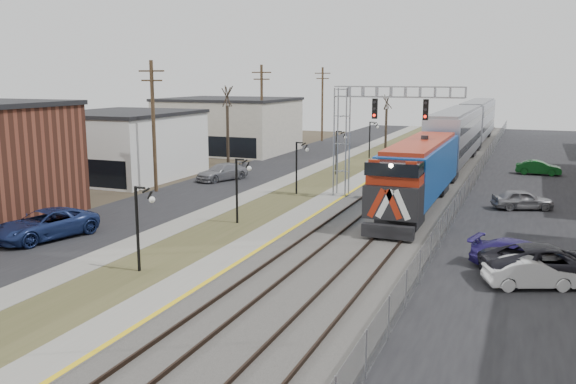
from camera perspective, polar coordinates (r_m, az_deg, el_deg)
The scene contains 23 objects.
ground at distance 20.76m, azimuth -17.62°, elevation -14.90°, with size 160.00×160.00×0.00m, color #473D2D.
street_west at distance 55.38m, azimuth -3.85°, elevation 1.62°, with size 7.00×120.00×0.04m, color black.
sidewalk at distance 53.60m, azimuth 0.49°, elevation 1.36°, with size 2.00×120.00×0.08m, color gray.
grass_median at distance 52.60m, azimuth 3.53°, elevation 1.15°, with size 4.00×120.00×0.06m, color #444524.
platform at distance 51.74m, azimuth 6.69°, elevation 1.04°, with size 2.00×120.00×0.24m, color gray.
ballast_bed at distance 50.69m, azimuth 12.15°, elevation 0.64°, with size 8.00×120.00×0.20m, color #595651.
platform_edge at distance 51.50m, azimuth 7.64°, elevation 1.11°, with size 0.24×120.00×0.01m, color gold.
track_near at distance 51.02m, azimuth 9.94°, elevation 0.99°, with size 1.58×120.00×0.15m.
track_far at distance 50.44m, azimuth 13.83°, elevation 0.72°, with size 1.58×120.00×0.15m.
train at distance 64.65m, azimuth 15.82°, elevation 5.12°, with size 3.00×63.05×5.33m.
signal_gantry at distance 43.78m, azimuth 7.23°, elevation 6.47°, with size 9.00×1.07×8.15m.
lampposts at distance 37.00m, azimuth -4.62°, elevation 0.13°, with size 0.14×62.14×4.00m.
utility_poles at distance 47.65m, azimuth -12.46°, elevation 5.94°, with size 0.28×80.28×10.00m.
fence at distance 50.06m, azimuth 16.92°, elevation 1.10°, with size 0.04×120.00×1.60m, color gray.
buildings_west at distance 51.17m, azimuth -18.92°, elevation 3.69°, with size 14.00×67.00×7.00m.
bare_trees at distance 59.03m, azimuth -3.26°, elevation 4.82°, with size 12.30×42.30×5.95m.
car_lot_b at distance 27.82m, azimuth 21.79°, elevation -7.12°, with size 1.35×3.87×1.27m, color silver.
car_lot_c at distance 28.80m, azimuth 23.36°, elevation -6.27°, with size 2.70×5.86×1.63m, color black.
car_lot_d at distance 29.92m, azimuth 21.14°, elevation -5.74°, with size 1.93×4.74×1.38m, color navy.
car_lot_e at distance 43.66m, azimuth 21.09°, elevation -0.70°, with size 1.58×3.93×1.34m, color slate.
car_lot_f at distance 59.55m, azimuth 22.39°, elevation 2.08°, with size 1.36×3.89×1.28m, color #0E4817.
car_street_a at distance 35.96m, azimuth -21.77°, elevation -2.90°, with size 2.63×5.70×1.59m, color navy.
car_street_b at distance 52.49m, azimuth -6.19°, elevation 1.84°, with size 1.98×4.86×1.41m, color gray.
Camera 1 is at (12.26, -14.24, 8.83)m, focal length 38.00 mm.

